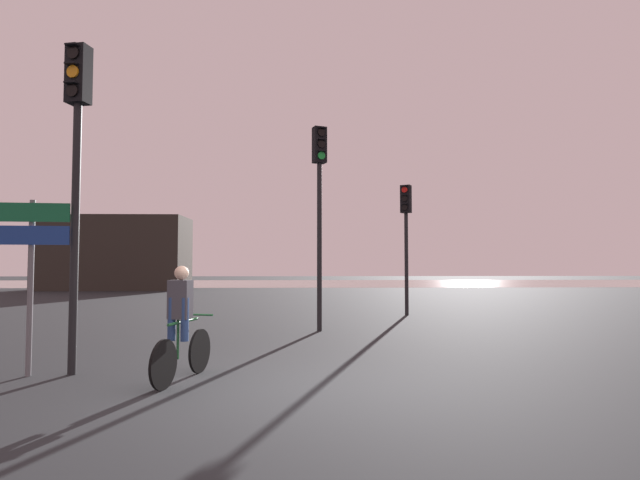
# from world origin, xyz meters

# --- Properties ---
(ground_plane) EXTENTS (120.00, 120.00, 0.00)m
(ground_plane) POSITION_xyz_m (0.00, 0.00, 0.00)
(ground_plane) COLOR black
(water_strip) EXTENTS (80.00, 16.00, 0.01)m
(water_strip) POSITION_xyz_m (0.00, 35.86, 0.00)
(water_strip) COLOR gray
(water_strip) RESTS_ON ground
(distant_building) EXTENTS (8.90, 4.00, 4.66)m
(distant_building) POSITION_xyz_m (-11.95, 25.86, 2.33)
(distant_building) COLOR #2D2823
(distant_building) RESTS_ON ground
(traffic_light_center) EXTENTS (0.38, 0.40, 5.06)m
(traffic_light_center) POSITION_xyz_m (0.51, 5.77, 3.48)
(traffic_light_center) COLOR black
(traffic_light_center) RESTS_ON ground
(traffic_light_far_right) EXTENTS (0.40, 0.42, 4.20)m
(traffic_light_far_right) POSITION_xyz_m (3.44, 9.47, 2.93)
(traffic_light_far_right) COLOR black
(traffic_light_far_right) RESTS_ON ground
(traffic_light_near_left) EXTENTS (0.37, 0.38, 4.99)m
(traffic_light_near_left) POSITION_xyz_m (-3.33, 1.08, 3.44)
(traffic_light_near_left) COLOR black
(traffic_light_near_left) RESTS_ON ground
(direction_sign_post) EXTENTS (1.10, 0.16, 2.60)m
(direction_sign_post) POSITION_xyz_m (-3.92, 0.97, 1.79)
(direction_sign_post) COLOR slate
(direction_sign_post) RESTS_ON ground
(cyclist) EXTENTS (0.58, 1.67, 1.62)m
(cyclist) POSITION_xyz_m (-1.60, 0.57, 0.82)
(cyclist) COLOR black
(cyclist) RESTS_ON ground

